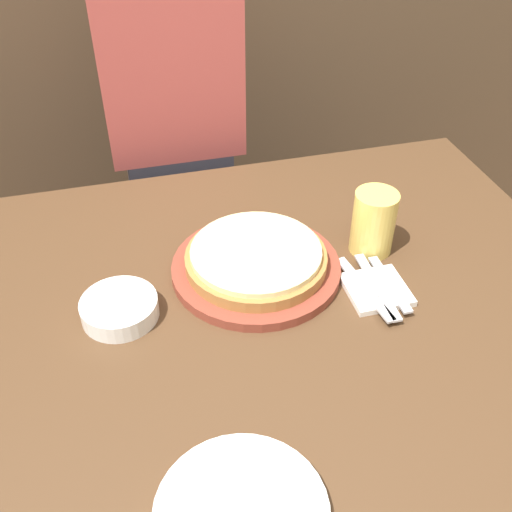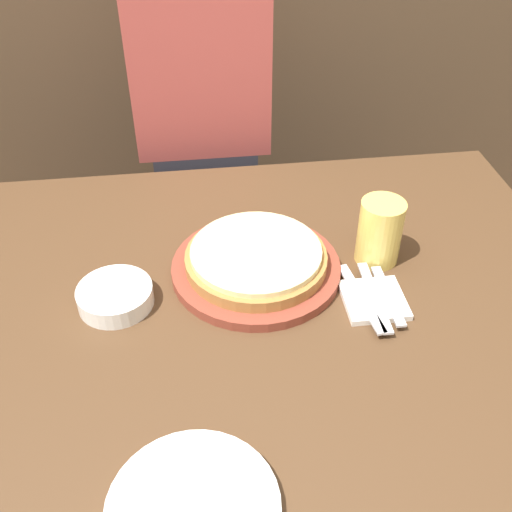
# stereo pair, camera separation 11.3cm
# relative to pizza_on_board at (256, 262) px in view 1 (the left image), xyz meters

# --- Properties ---
(dining_table) EXTENTS (1.38, 1.04, 0.75)m
(dining_table) POSITION_rel_pizza_on_board_xyz_m (-0.07, -0.12, -0.40)
(dining_table) COLOR #4C331E
(dining_table) RESTS_ON ground_plane
(pizza_on_board) EXTENTS (0.32, 0.32, 0.06)m
(pizza_on_board) POSITION_rel_pizza_on_board_xyz_m (0.00, 0.00, 0.00)
(pizza_on_board) COLOR brown
(pizza_on_board) RESTS_ON dining_table
(beer_glass) EXTENTS (0.09, 0.09, 0.13)m
(beer_glass) POSITION_rel_pizza_on_board_xyz_m (0.24, 0.01, 0.05)
(beer_glass) COLOR #E5C65B
(beer_glass) RESTS_ON dining_table
(side_bowl) EXTENTS (0.14, 0.14, 0.04)m
(side_bowl) POSITION_rel_pizza_on_board_xyz_m (-0.26, -0.05, -0.01)
(side_bowl) COLOR white
(side_bowl) RESTS_ON dining_table
(napkin_stack) EXTENTS (0.11, 0.11, 0.01)m
(napkin_stack) POSITION_rel_pizza_on_board_xyz_m (0.20, -0.11, -0.02)
(napkin_stack) COLOR white
(napkin_stack) RESTS_ON dining_table
(fork) EXTENTS (0.04, 0.19, 0.00)m
(fork) POSITION_rel_pizza_on_board_xyz_m (0.18, -0.11, -0.01)
(fork) COLOR silver
(fork) RESTS_ON napkin_stack
(dinner_knife) EXTENTS (0.02, 0.19, 0.00)m
(dinner_knife) POSITION_rel_pizza_on_board_xyz_m (0.20, -0.11, -0.01)
(dinner_knife) COLOR silver
(dinner_knife) RESTS_ON napkin_stack
(spoon) EXTENTS (0.02, 0.16, 0.00)m
(spoon) POSITION_rel_pizza_on_board_xyz_m (0.23, -0.11, -0.01)
(spoon) COLOR silver
(spoon) RESTS_ON napkin_stack
(diner_person) EXTENTS (0.34, 0.21, 1.36)m
(diner_person) POSITION_rel_pizza_on_board_xyz_m (-0.07, 0.58, -0.09)
(diner_person) COLOR #33333D
(diner_person) RESTS_ON ground_plane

